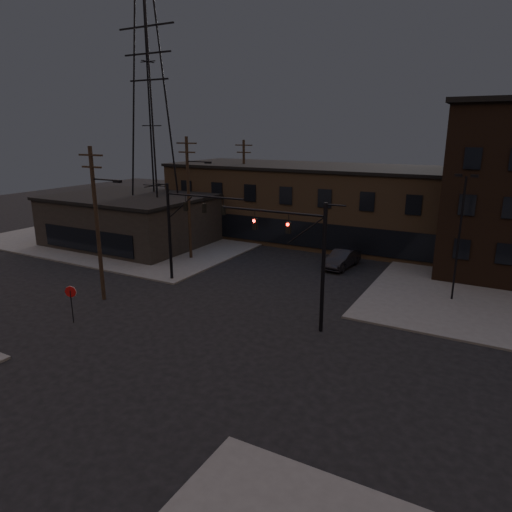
{
  "coord_description": "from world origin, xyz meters",
  "views": [
    {
      "loc": [
        15.51,
        -20.25,
        11.99
      ],
      "look_at": [
        0.67,
        6.78,
        3.5
      ],
      "focal_mm": 32.0,
      "sensor_mm": 36.0,
      "label": 1
    }
  ],
  "objects_px": {
    "traffic_signal_near": "(306,252)",
    "stop_sign": "(71,296)",
    "traffic_signal_far": "(182,222)",
    "car_crossing": "(342,259)"
  },
  "relations": [
    {
      "from": "traffic_signal_near",
      "to": "car_crossing",
      "type": "distance_m",
      "value": 14.52
    },
    {
      "from": "stop_sign",
      "to": "traffic_signal_far",
      "type": "bearing_deg",
      "value": 82.68
    },
    {
      "from": "traffic_signal_near",
      "to": "traffic_signal_far",
      "type": "relative_size",
      "value": 1.0
    },
    {
      "from": "traffic_signal_far",
      "to": "car_crossing",
      "type": "distance_m",
      "value": 14.9
    },
    {
      "from": "traffic_signal_near",
      "to": "traffic_signal_far",
      "type": "distance_m",
      "value": 12.57
    },
    {
      "from": "traffic_signal_near",
      "to": "stop_sign",
      "type": "bearing_deg",
      "value": -154.1
    },
    {
      "from": "traffic_signal_near",
      "to": "traffic_signal_far",
      "type": "xyz_separation_m",
      "value": [
        -12.07,
        3.5,
        0.08
      ]
    },
    {
      "from": "stop_sign",
      "to": "car_crossing",
      "type": "relative_size",
      "value": 0.51
    },
    {
      "from": "traffic_signal_near",
      "to": "car_crossing",
      "type": "relative_size",
      "value": 1.63
    },
    {
      "from": "stop_sign",
      "to": "car_crossing",
      "type": "bearing_deg",
      "value": 60.98
    }
  ]
}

